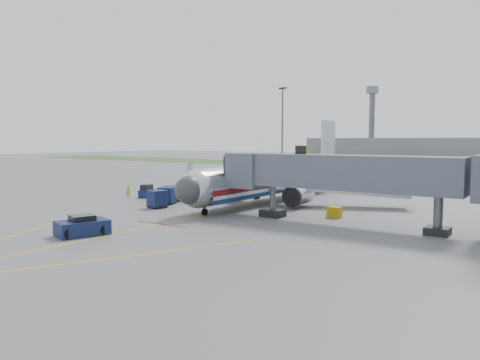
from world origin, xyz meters
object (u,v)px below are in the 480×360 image
Objects in this scene: pushback_tug at (82,227)px; baggage_tug at (147,192)px; airliner at (274,179)px; belt_loader at (216,192)px; ramp_worker at (128,191)px.

baggage_tug is (-13.34, 19.69, 0.07)m from pushback_tug.
airliner is 26.34m from pushback_tug.
pushback_tug is 26.44m from belt_loader.
ramp_worker is at bearing -139.46° from belt_loader.
baggage_tug reaches higher than ramp_worker.
pushback_tug is at bearing -93.73° from airliner.
belt_loader is at bearing 41.37° from baggage_tug.
baggage_tug is 2.36m from ramp_worker.
baggage_tug is at bearing 21.45° from ramp_worker.
airliner is 8.24× the size of belt_loader.
pushback_tug is (-1.71, -26.21, -1.98)m from airliner.
airliner is at bearing 4.22° from belt_loader.
airliner reaches higher than pushback_tug.
pushback_tug is 2.63× the size of ramp_worker.
ramp_worker reaches higher than pushback_tug.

